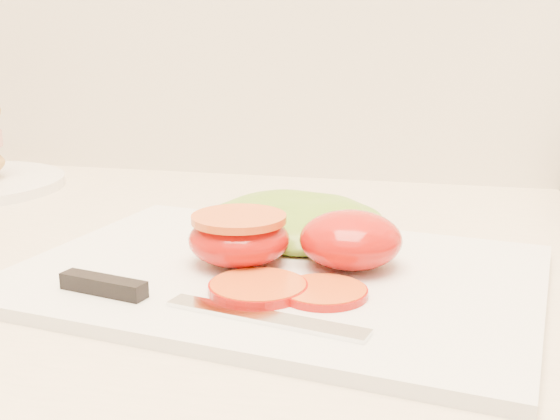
# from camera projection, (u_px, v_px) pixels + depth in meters

# --- Properties ---
(cutting_board) EXTENTS (0.43, 0.34, 0.01)m
(cutting_board) POSITION_uv_depth(u_px,v_px,m) (277.00, 275.00, 0.55)
(cutting_board) COLOR silver
(cutting_board) RESTS_ON counter
(tomato_half_dome) EXTENTS (0.08, 0.08, 0.04)m
(tomato_half_dome) POSITION_uv_depth(u_px,v_px,m) (351.00, 240.00, 0.55)
(tomato_half_dome) COLOR #BD0D04
(tomato_half_dome) RESTS_ON cutting_board
(tomato_half_cut) EXTENTS (0.08, 0.08, 0.04)m
(tomato_half_cut) POSITION_uv_depth(u_px,v_px,m) (239.00, 237.00, 0.55)
(tomato_half_cut) COLOR #BD0D04
(tomato_half_cut) RESTS_ON cutting_board
(tomato_slice_0) EXTENTS (0.07, 0.07, 0.01)m
(tomato_slice_0) POSITION_uv_depth(u_px,v_px,m) (258.00, 288.00, 0.50)
(tomato_slice_0) COLOR orange
(tomato_slice_0) RESTS_ON cutting_board
(tomato_slice_1) EXTENTS (0.06, 0.06, 0.01)m
(tomato_slice_1) POSITION_uv_depth(u_px,v_px,m) (323.00, 292.00, 0.49)
(tomato_slice_1) COLOR orange
(tomato_slice_1) RESTS_ON cutting_board
(lettuce_leaf_0) EXTENTS (0.19, 0.15, 0.03)m
(lettuce_leaf_0) POSITION_uv_depth(u_px,v_px,m) (295.00, 222.00, 0.62)
(lettuce_leaf_0) COLOR olive
(lettuce_leaf_0) RESTS_ON cutting_board
(knife) EXTENTS (0.23, 0.06, 0.01)m
(knife) POSITION_uv_depth(u_px,v_px,m) (163.00, 297.00, 0.48)
(knife) COLOR silver
(knife) RESTS_ON cutting_board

